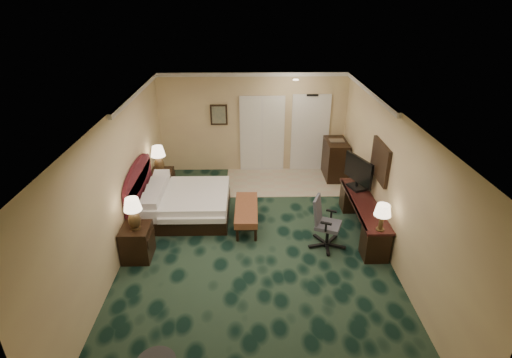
{
  "coord_description": "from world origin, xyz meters",
  "views": [
    {
      "loc": [
        -0.13,
        -6.55,
        4.6
      ],
      "look_at": [
        0.02,
        0.6,
        1.19
      ],
      "focal_mm": 28.0,
      "sensor_mm": 36.0,
      "label": 1
    }
  ],
  "objects_px": {
    "nightstand_near": "(137,242)",
    "tv": "(358,173)",
    "bed": "(188,204)",
    "lamp_far": "(159,159)",
    "nightstand_far": "(163,183)",
    "desk": "(362,217)",
    "bed_bench": "(246,216)",
    "lamp_near": "(134,214)",
    "minibar": "(335,159)",
    "desk_chair": "(328,223)"
  },
  "relations": [
    {
      "from": "bed_bench",
      "to": "minibar",
      "type": "height_order",
      "value": "minibar"
    },
    {
      "from": "bed",
      "to": "lamp_far",
      "type": "distance_m",
      "value": 1.44
    },
    {
      "from": "nightstand_far",
      "to": "minibar",
      "type": "xyz_separation_m",
      "value": [
        4.41,
        0.92,
        0.2
      ]
    },
    {
      "from": "bed_bench",
      "to": "desk_chair",
      "type": "bearing_deg",
      "value": -25.57
    },
    {
      "from": "bed_bench",
      "to": "nightstand_near",
      "type": "bearing_deg",
      "value": -151.48
    },
    {
      "from": "nightstand_near",
      "to": "desk",
      "type": "height_order",
      "value": "desk"
    },
    {
      "from": "bed_bench",
      "to": "bed",
      "type": "bearing_deg",
      "value": 161.53
    },
    {
      "from": "bed",
      "to": "bed_bench",
      "type": "relative_size",
      "value": 1.35
    },
    {
      "from": "tv",
      "to": "lamp_far",
      "type": "bearing_deg",
      "value": 146.67
    },
    {
      "from": "lamp_near",
      "to": "bed",
      "type": "bearing_deg",
      "value": 65.29
    },
    {
      "from": "nightstand_far",
      "to": "desk",
      "type": "height_order",
      "value": "desk"
    },
    {
      "from": "tv",
      "to": "nightstand_far",
      "type": "bearing_deg",
      "value": 146.21
    },
    {
      "from": "nightstand_near",
      "to": "nightstand_far",
      "type": "height_order",
      "value": "nightstand_near"
    },
    {
      "from": "desk_chair",
      "to": "nightstand_far",
      "type": "bearing_deg",
      "value": 170.28
    },
    {
      "from": "lamp_near",
      "to": "desk_chair",
      "type": "relative_size",
      "value": 0.59
    },
    {
      "from": "minibar",
      "to": "bed_bench",
      "type": "bearing_deg",
      "value": -134.24
    },
    {
      "from": "lamp_far",
      "to": "tv",
      "type": "xyz_separation_m",
      "value": [
        4.49,
        -1.07,
        0.08
      ]
    },
    {
      "from": "nightstand_near",
      "to": "minibar",
      "type": "height_order",
      "value": "minibar"
    },
    {
      "from": "desk_chair",
      "to": "minibar",
      "type": "xyz_separation_m",
      "value": [
        0.78,
        3.21,
        -0.01
      ]
    },
    {
      "from": "lamp_near",
      "to": "minibar",
      "type": "height_order",
      "value": "lamp_near"
    },
    {
      "from": "bed",
      "to": "lamp_far",
      "type": "height_order",
      "value": "lamp_far"
    },
    {
      "from": "nightstand_near",
      "to": "bed",
      "type": "bearing_deg",
      "value": 64.49
    },
    {
      "from": "desk_chair",
      "to": "minibar",
      "type": "relative_size",
      "value": 1.02
    },
    {
      "from": "minibar",
      "to": "desk",
      "type": "bearing_deg",
      "value": -88.99
    },
    {
      "from": "lamp_near",
      "to": "bed_bench",
      "type": "bearing_deg",
      "value": 28.23
    },
    {
      "from": "bed_bench",
      "to": "desk_chair",
      "type": "xyz_separation_m",
      "value": [
        1.59,
        -0.79,
        0.29
      ]
    },
    {
      "from": "nightstand_far",
      "to": "desk",
      "type": "bearing_deg",
      "value": -21.42
    },
    {
      "from": "nightstand_far",
      "to": "desk_chair",
      "type": "height_order",
      "value": "desk_chair"
    },
    {
      "from": "nightstand_near",
      "to": "tv",
      "type": "bearing_deg",
      "value": 18.3
    },
    {
      "from": "bed",
      "to": "lamp_near",
      "type": "relative_size",
      "value": 2.97
    },
    {
      "from": "lamp_near",
      "to": "lamp_far",
      "type": "bearing_deg",
      "value": 91.39
    },
    {
      "from": "lamp_near",
      "to": "nightstand_far",
      "type": "bearing_deg",
      "value": 90.62
    },
    {
      "from": "lamp_near",
      "to": "tv",
      "type": "distance_m",
      "value": 4.67
    },
    {
      "from": "lamp_far",
      "to": "desk",
      "type": "distance_m",
      "value": 4.85
    },
    {
      "from": "lamp_near",
      "to": "lamp_far",
      "type": "distance_m",
      "value": 2.55
    },
    {
      "from": "nightstand_near",
      "to": "desk",
      "type": "distance_m",
      "value": 4.52
    },
    {
      "from": "bed",
      "to": "desk",
      "type": "bearing_deg",
      "value": -10.77
    },
    {
      "from": "bed",
      "to": "lamp_near",
      "type": "height_order",
      "value": "lamp_near"
    },
    {
      "from": "bed",
      "to": "desk",
      "type": "relative_size",
      "value": 0.78
    },
    {
      "from": "desk",
      "to": "desk_chair",
      "type": "xyz_separation_m",
      "value": [
        -0.82,
        -0.54,
        0.18
      ]
    },
    {
      "from": "nightstand_near",
      "to": "tv",
      "type": "distance_m",
      "value": 4.73
    },
    {
      "from": "nightstand_near",
      "to": "lamp_near",
      "type": "distance_m",
      "value": 0.63
    },
    {
      "from": "desk_chair",
      "to": "desk",
      "type": "bearing_deg",
      "value": 55.68
    },
    {
      "from": "bed",
      "to": "desk_chair",
      "type": "xyz_separation_m",
      "value": [
        2.9,
        -1.25,
        0.23
      ]
    },
    {
      "from": "nightstand_near",
      "to": "minibar",
      "type": "relative_size",
      "value": 0.64
    },
    {
      "from": "nightstand_near",
      "to": "minibar",
      "type": "xyz_separation_m",
      "value": [
        4.4,
        3.5,
        0.19
      ]
    },
    {
      "from": "tv",
      "to": "desk_chair",
      "type": "relative_size",
      "value": 0.89
    },
    {
      "from": "desk_chair",
      "to": "minibar",
      "type": "bearing_deg",
      "value": 98.89
    },
    {
      "from": "bed",
      "to": "lamp_near",
      "type": "xyz_separation_m",
      "value": [
        -0.71,
        -1.54,
        0.67
      ]
    },
    {
      "from": "nightstand_far",
      "to": "lamp_far",
      "type": "xyz_separation_m",
      "value": [
        -0.03,
        -0.03,
        0.64
      ]
    }
  ]
}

